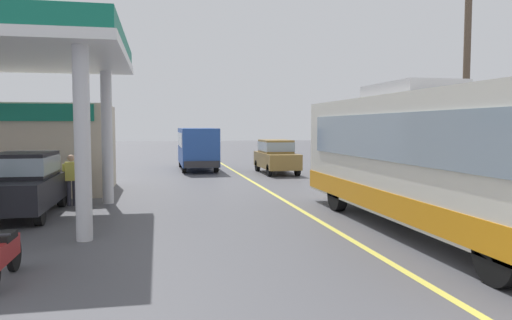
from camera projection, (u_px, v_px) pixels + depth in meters
The scene contains 10 objects.
ground at pixel (246, 178), 24.28m from camera, with size 120.00×120.00×0.00m, color #4C4C51.
lane_divider_stripe at pixel (268, 191), 19.39m from camera, with size 0.16×50.00×0.01m, color #D8CC4C.
coach_bus_main at pixel (430, 162), 11.78m from camera, with size 2.60×11.04×3.69m.
gas_station_roadside at pixel (0, 125), 16.86m from camera, with size 9.10×11.95×5.10m.
car_at_pump at pixel (24, 181), 14.01m from camera, with size 1.70×4.20×1.82m.
minibus_opposing_lane at pixel (197, 145), 28.80m from camera, with size 2.04×6.13×2.44m.
motorcycle_parked_forecourt at pixel (4, 255), 8.11m from camera, with size 0.55×1.80×0.92m.
pedestrian_by_shop at pixel (71, 177), 15.77m from camera, with size 0.55×0.22×1.66m.
car_trailing_behind_bus at pixel (276, 155), 26.60m from camera, with size 1.70×4.20×1.82m.
utility_pole_roadside at pixel (466, 81), 17.14m from camera, with size 1.80×0.24×7.95m.
Camera 1 is at (-4.28, -3.79, 2.59)m, focal length 34.26 mm.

